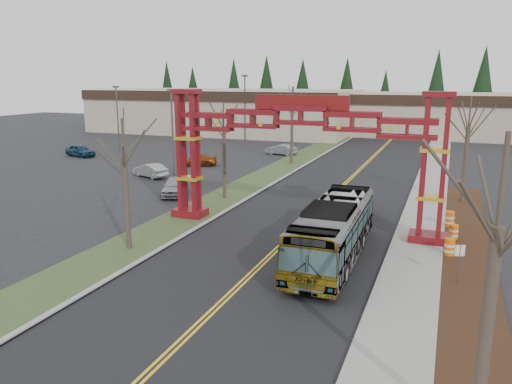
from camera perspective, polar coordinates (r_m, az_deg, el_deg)
The scene contains 32 objects.
ground at distance 17.76m, azimuth -13.07°, elevation -20.32°, with size 200.00×200.00×0.00m, color black.
road at distance 39.29m, azimuth 7.79°, elevation -1.37°, with size 12.00×110.00×0.02m, color black.
lane_line_left at distance 39.31m, azimuth 7.62°, elevation -1.33°, with size 0.12×100.00×0.01m, color yellow.
lane_line_right at distance 39.26m, azimuth 7.96°, elevation -1.36°, with size 0.12×100.00×0.01m, color yellow.
curb_right at distance 38.37m, azimuth 16.76°, elevation -2.06°, with size 0.30×110.00×0.15m, color #9A9995.
sidewalk_right at distance 38.30m, azimuth 18.91°, elevation -2.24°, with size 2.60×110.00×0.14m, color gray.
landscape_strip at distance 24.10m, azimuth 23.39°, elevation -11.61°, with size 2.60×50.00×0.12m, color black.
grass_median at distance 41.80m, azimuth -2.92°, elevation -0.35°, with size 4.00×110.00×0.08m, color #2F4321.
curb_left at distance 41.08m, azimuth -0.56°, elevation -0.52°, with size 0.30×110.00×0.15m, color #9A9995.
gateway_arch at distance 31.53m, azimuth 5.09°, elevation 6.23°, with size 18.20×1.60×8.90m.
retail_building_west at distance 92.72m, azimuth -3.47°, elevation 9.29°, with size 46.00×22.30×7.50m.
retail_building_east at distance 92.24m, azimuth 22.29°, elevation 8.18°, with size 38.00×20.30×7.00m.
conifer_treeline at distance 104.46m, azimuth 16.95°, elevation 10.67°, with size 116.10×5.60×13.00m.
transit_bus at distance 27.14m, azimuth 8.84°, elevation -4.43°, with size 2.71×11.56×3.22m, color #9EA0A5.
silver_sedan at distance 35.76m, azimuth 10.44°, elevation -1.53°, with size 1.78×5.10×1.68m, color #A5A8AD.
parked_car_near_a at distance 42.37m, azimuth -9.25°, elevation 0.67°, with size 1.79×4.45×1.52m, color #A5A6AD.
parked_car_near_b at distance 50.49m, azimuth -11.99°, elevation 2.44°, with size 1.44×4.14×1.36m, color beige.
parked_car_mid_a at distance 56.23m, azimuth -6.66°, elevation 3.63°, with size 1.74×4.28×1.24m, color brown.
parked_car_mid_b at distance 66.22m, azimuth -19.45°, elevation 4.49°, with size 1.76×4.38×1.49m, color navy.
parked_car_far_a at distance 63.99m, azimuth 2.93°, elevation 4.87°, with size 1.42×4.06×1.34m, color #96999D.
bare_tree_median_near at distance 28.60m, azimuth -14.87°, elevation 3.91°, with size 3.18×3.18×7.50m.
bare_tree_median_mid at distance 39.80m, azimuth -3.71°, elevation 7.30°, with size 2.91×2.91×7.71m.
bare_tree_median_far at distance 56.71m, azimuth 4.16°, elevation 9.54°, with size 3.50×3.50×8.66m.
bare_tree_right_near at distance 13.39m, azimuth 25.89°, elevation -3.75°, with size 3.49×3.49×8.44m.
bare_tree_right_far at distance 41.70m, azimuth 23.13°, elevation 6.92°, with size 3.37×3.37×8.27m.
light_pole_near at distance 50.21m, azimuth -9.54°, elevation 7.41°, with size 0.74×0.37×8.56m.
light_pole_mid at distance 69.16m, azimuth -15.55°, elevation 8.60°, with size 0.74×0.37×8.58m.
light_pole_far at distance 79.19m, azimuth -1.28°, elevation 10.17°, with size 0.87×0.44×10.06m.
street_sign at distance 25.50m, azimuth 22.23°, elevation -6.83°, with size 0.44×0.19×2.00m.
barrel_south at distance 29.50m, azimuth 21.24°, elevation -5.97°, with size 0.57×0.57×1.06m.
barrel_mid at distance 32.52m, azimuth 21.65°, elevation -4.33°, with size 0.53×0.53×0.99m.
barrel_north at distance 35.11m, azimuth 21.26°, elevation -2.97°, with size 0.59×0.59×1.10m.
Camera 1 is at (8.75, -12.07, 9.64)m, focal length 35.00 mm.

